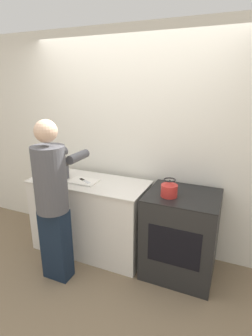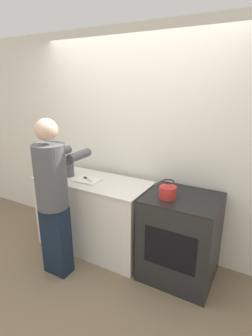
% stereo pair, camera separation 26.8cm
% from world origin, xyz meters
% --- Properties ---
extents(ground_plane, '(12.00, 12.00, 0.00)m').
position_xyz_m(ground_plane, '(0.00, 0.00, 0.00)').
color(ground_plane, '#7A664C').
extents(wall_back, '(8.00, 0.05, 2.60)m').
position_xyz_m(wall_back, '(0.00, 0.71, 1.30)').
color(wall_back, silver).
rests_on(wall_back, ground_plane).
extents(counter, '(1.38, 0.61, 0.91)m').
position_xyz_m(counter, '(-0.39, 0.29, 0.45)').
color(counter, silver).
rests_on(counter, ground_plane).
extents(oven, '(0.73, 0.64, 0.92)m').
position_xyz_m(oven, '(0.70, 0.32, 0.46)').
color(oven, black).
rests_on(oven, ground_plane).
extents(person, '(0.36, 0.60, 1.68)m').
position_xyz_m(person, '(-0.46, -0.26, 0.92)').
color(person, '#142134').
rests_on(person, ground_plane).
extents(cutting_board, '(0.32, 0.22, 0.02)m').
position_xyz_m(cutting_board, '(-0.43, 0.24, 0.92)').
color(cutting_board, silver).
rests_on(cutting_board, counter).
extents(knife, '(0.19, 0.12, 0.01)m').
position_xyz_m(knife, '(-0.41, 0.23, 0.93)').
color(knife, silver).
rests_on(knife, cutting_board).
extents(kettle, '(0.17, 0.17, 0.18)m').
position_xyz_m(kettle, '(0.58, 0.22, 1.00)').
color(kettle, red).
rests_on(kettle, oven).
extents(bowl_prep, '(0.17, 0.17, 0.05)m').
position_xyz_m(bowl_prep, '(-0.93, 0.35, 0.93)').
color(bowl_prep, silver).
rests_on(bowl_prep, counter).
extents(canister_jar, '(0.16, 0.16, 0.18)m').
position_xyz_m(canister_jar, '(-0.73, 0.27, 1.00)').
color(canister_jar, '#4C4C51').
rests_on(canister_jar, counter).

